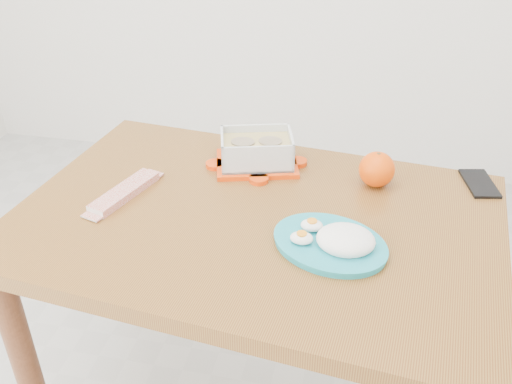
% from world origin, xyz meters
% --- Properties ---
extents(dining_table, '(1.14, 0.83, 0.75)m').
position_xyz_m(dining_table, '(0.08, 0.14, 0.64)').
color(dining_table, brown).
rests_on(dining_table, ground).
extents(food_container, '(0.24, 0.20, 0.09)m').
position_xyz_m(food_container, '(0.04, 0.36, 0.79)').
color(food_container, '#E73B06').
rests_on(food_container, dining_table).
extents(orange_fruit, '(0.09, 0.09, 0.09)m').
position_xyz_m(orange_fruit, '(0.34, 0.32, 0.79)').
color(orange_fruit, '#EA4F04').
rests_on(orange_fruit, dining_table).
extents(rice_plate, '(0.31, 0.31, 0.07)m').
position_xyz_m(rice_plate, '(0.27, 0.05, 0.77)').
color(rice_plate, teal).
rests_on(rice_plate, dining_table).
extents(candy_bar, '(0.11, 0.21, 0.02)m').
position_xyz_m(candy_bar, '(-0.24, 0.15, 0.76)').
color(candy_bar, '#B21A09').
rests_on(candy_bar, dining_table).
extents(smartphone, '(0.09, 0.14, 0.01)m').
position_xyz_m(smartphone, '(0.59, 0.38, 0.75)').
color(smartphone, black).
rests_on(smartphone, dining_table).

